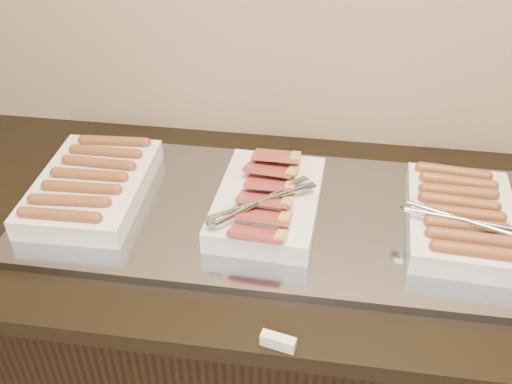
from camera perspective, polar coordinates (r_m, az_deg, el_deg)
counter at (r=1.63m, az=1.54°, el=-15.01°), size 2.06×0.76×0.90m
warming_tray at (r=1.30m, az=3.07°, el=-2.40°), size 1.20×0.50×0.02m
dish_left at (r=1.38m, az=-16.08°, el=0.73°), size 0.25×0.37×0.07m
dish_center at (r=1.27m, az=1.14°, el=-0.86°), size 0.25×0.36×0.09m
dish_right at (r=1.30m, az=19.84°, el=-2.42°), size 0.27×0.35×0.08m
label_holder at (r=1.04m, az=2.23°, el=-14.72°), size 0.07×0.03×0.03m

